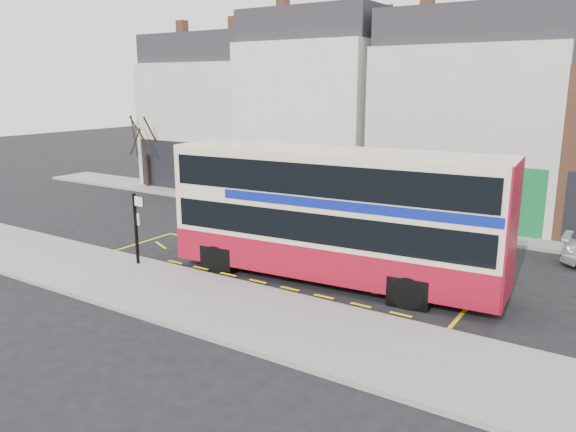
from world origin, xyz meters
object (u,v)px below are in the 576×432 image
Objects in this scene: car_grey at (380,214)px; street_tree_right at (469,160)px; bus_stop_post at (137,221)px; street_tree_left at (145,125)px; car_silver at (244,201)px; double_decker_bus at (335,214)px.

street_tree_right reaches higher than car_grey.
street_tree_left reaches higher than bus_stop_post.
car_silver is 11.62m from street_tree_right.
bus_stop_post reaches higher than car_grey.
double_decker_bus is at bearing 25.35° from bus_stop_post.
street_tree_right is (10.83, 3.31, 2.61)m from car_silver.
bus_stop_post reaches higher than car_silver.
bus_stop_post is 16.94m from street_tree_left.
street_tree_left is (-17.30, 1.63, 3.39)m from car_grey.
bus_stop_post is at bearing -163.64° from double_decker_bus.
car_silver is at bearing 107.73° from bus_stop_post.
double_decker_bus is 10.31m from street_tree_right.
street_tree_left is at bearing 149.38° from double_decker_bus.
car_silver is 0.60× the size of street_tree_left.
bus_stop_post is 11.47m from car_grey.
car_grey is (-1.55, 7.44, -1.68)m from double_decker_bus.
bus_stop_post is at bearing -123.58° from street_tree_right.
car_silver is 10.53m from street_tree_left.
bus_stop_post is at bearing 133.86° from car_grey.
street_tree_right is at bearing -65.06° from car_silver.
car_silver is 0.77× the size of street_tree_right.
street_tree_right is (8.51, 12.82, 1.44)m from bus_stop_post.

